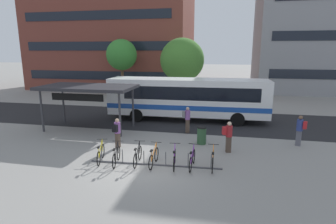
{
  "coord_description": "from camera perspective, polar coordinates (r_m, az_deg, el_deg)",
  "views": [
    {
      "loc": [
        3.39,
        -11.43,
        5.27
      ],
      "look_at": [
        0.24,
        4.17,
        1.69
      ],
      "focal_mm": 29.19,
      "sensor_mm": 36.0,
      "label": 1
    }
  ],
  "objects": [
    {
      "name": "commuter_red_pack_2",
      "position": [
        17.03,
        25.88,
        -3.12
      ],
      "size": [
        0.6,
        0.49,
        1.75
      ],
      "rotation": [
        0.0,
        0.0,
        2.74
      ],
      "color": "#565660",
      "rests_on": "ground"
    },
    {
      "name": "parked_bicycle_black_1",
      "position": [
        13.32,
        -10.73,
        -9.09
      ],
      "size": [
        0.52,
        1.7,
        0.99
      ],
      "rotation": [
        0.0,
        0.0,
        1.75
      ],
      "color": "black",
      "rests_on": "ground"
    },
    {
      "name": "transit_shelter",
      "position": [
        19.09,
        -16.48,
        4.71
      ],
      "size": [
        6.26,
        3.33,
        2.99
      ],
      "rotation": [
        0.0,
        0.0,
        -0.01
      ],
      "color": "#38383D",
      "rests_on": "ground"
    },
    {
      "name": "parked_bicycle_black_2",
      "position": [
        13.21,
        -6.36,
        -9.14
      ],
      "size": [
        0.52,
        1.72,
        0.99
      ],
      "rotation": [
        0.0,
        0.0,
        1.66
      ],
      "color": "black",
      "rests_on": "ground"
    },
    {
      "name": "bike_rack",
      "position": [
        13.07,
        -2.78,
        -10.71
      ],
      "size": [
        6.27,
        0.37,
        0.7
      ],
      "rotation": [
        0.0,
        0.0,
        0.05
      ],
      "color": "#47474C",
      "rests_on": "ground"
    },
    {
      "name": "building_left_wing",
      "position": [
        42.22,
        -11.31,
        20.19
      ],
      "size": [
        21.82,
        12.35,
        21.93
      ],
      "color": "brown",
      "rests_on": "ground"
    },
    {
      "name": "parked_bicycle_purple_4",
      "position": [
        12.8,
        1.35,
        -9.78
      ],
      "size": [
        0.52,
        1.71,
        0.99
      ],
      "rotation": [
        0.0,
        0.0,
        1.7
      ],
      "color": "black",
      "rests_on": "ground"
    },
    {
      "name": "city_bus",
      "position": [
        20.98,
        3.9,
        3.04
      ],
      "size": [
        12.08,
        2.86,
        3.2
      ],
      "rotation": [
        0.0,
        0.0,
        3.17
      ],
      "color": "white",
      "rests_on": "ground"
    },
    {
      "name": "parked_bicycle_orange_3",
      "position": [
        12.97,
        -2.99,
        -9.5
      ],
      "size": [
        0.52,
        1.72,
        0.99
      ],
      "rotation": [
        0.0,
        0.0,
        1.56
      ],
      "color": "black",
      "rests_on": "ground"
    },
    {
      "name": "commuter_grey_pack_1",
      "position": [
        17.82,
        3.99,
        -1.24
      ],
      "size": [
        0.57,
        0.4,
        1.72
      ],
      "rotation": [
        0.0,
        0.0,
        0.18
      ],
      "color": "#47382D",
      "rests_on": "ground"
    },
    {
      "name": "parked_bicycle_orange_6",
      "position": [
        12.81,
        9.33,
        -9.94
      ],
      "size": [
        0.52,
        1.72,
        0.99
      ],
      "rotation": [
        0.0,
        0.0,
        1.58
      ],
      "color": "black",
      "rests_on": "ground"
    },
    {
      "name": "bus_lane_asphalt",
      "position": [
        21.44,
        1.98,
        -1.56
      ],
      "size": [
        80.0,
        7.2,
        0.01
      ],
      "primitive_type": "cube",
      "color": "#232326",
      "rests_on": "ground"
    },
    {
      "name": "street_tree_0",
      "position": [
        32.42,
        -9.67,
        11.66
      ],
      "size": [
        3.49,
        3.49,
        6.59
      ],
      "color": "brown",
      "rests_on": "ground"
    },
    {
      "name": "parked_bicycle_purple_5",
      "position": [
        12.76,
        5.07,
        -9.91
      ],
      "size": [
        0.52,
        1.72,
        0.99
      ],
      "rotation": [
        0.0,
        0.0,
        1.53
      ],
      "color": "black",
      "rests_on": "ground"
    },
    {
      "name": "trash_bin",
      "position": [
        15.9,
        7.04,
        -4.83
      ],
      "size": [
        0.55,
        0.55,
        1.03
      ],
      "color": "#284C2D",
      "rests_on": "ground"
    },
    {
      "name": "commuter_red_pack_0",
      "position": [
        14.7,
        12.47,
        -4.66
      ],
      "size": [
        0.58,
        0.43,
        1.68
      ],
      "rotation": [
        0.0,
        0.0,
        0.24
      ],
      "color": "#47382D",
      "rests_on": "ground"
    },
    {
      "name": "parked_bicycle_yellow_0",
      "position": [
        13.76,
        -13.86,
        -8.53
      ],
      "size": [
        0.6,
        1.69,
        0.99
      ],
      "rotation": [
        0.0,
        0.0,
        1.81
      ],
      "color": "black",
      "rests_on": "ground"
    },
    {
      "name": "ground",
      "position": [
        13.04,
        -4.74,
        -11.23
      ],
      "size": [
        200.0,
        200.0,
        0.0
      ],
      "primitive_type": "plane",
      "color": "gray"
    },
    {
      "name": "street_tree_1",
      "position": [
        29.09,
        2.96,
        10.78
      ],
      "size": [
        4.59,
        4.59,
        6.6
      ],
      "color": "brown",
      "rests_on": "ground"
    },
    {
      "name": "commuter_black_pack_3",
      "position": [
        15.28,
        -10.58,
        -3.94
      ],
      "size": [
        0.38,
        0.55,
        1.67
      ],
      "rotation": [
        0.0,
        0.0,
        1.45
      ],
      "color": "#47382D",
      "rests_on": "ground"
    }
  ]
}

